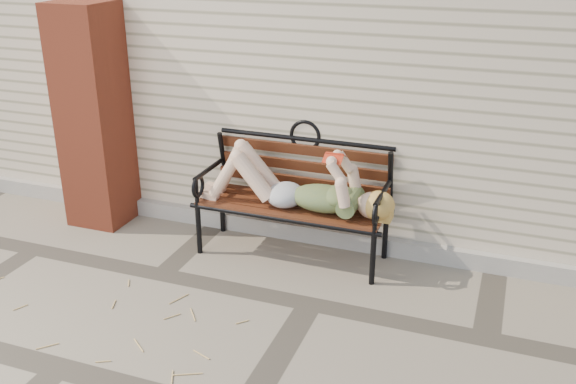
% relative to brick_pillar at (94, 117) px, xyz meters
% --- Properties ---
extents(ground, '(80.00, 80.00, 0.00)m').
position_rel_brick_pillar_xyz_m(ground, '(2.30, -0.75, -1.00)').
color(ground, '#776B5B').
rests_on(ground, ground).
extents(house_wall, '(8.00, 4.00, 3.00)m').
position_rel_brick_pillar_xyz_m(house_wall, '(2.30, 2.25, 0.50)').
color(house_wall, beige).
rests_on(house_wall, ground).
extents(foundation_strip, '(8.00, 0.10, 0.15)m').
position_rel_brick_pillar_xyz_m(foundation_strip, '(2.30, 0.22, -0.93)').
color(foundation_strip, '#ACA59B').
rests_on(foundation_strip, ground).
extents(brick_pillar, '(0.50, 0.50, 2.00)m').
position_rel_brick_pillar_xyz_m(brick_pillar, '(0.00, 0.00, 0.00)').
color(brick_pillar, '#9A3A22').
rests_on(brick_pillar, ground).
extents(garden_bench, '(1.69, 0.67, 1.10)m').
position_rel_brick_pillar_xyz_m(garden_bench, '(1.91, 0.02, -0.39)').
color(garden_bench, black).
rests_on(garden_bench, ground).
extents(reading_woman, '(1.60, 0.36, 0.50)m').
position_rel_brick_pillar_xyz_m(reading_woman, '(1.92, -0.11, -0.35)').
color(reading_woman, '#093245').
rests_on(reading_woman, ground).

